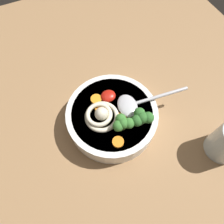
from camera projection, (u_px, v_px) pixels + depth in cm
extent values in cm
cube|color=#936D47|center=(99.00, 116.00, 53.56)|extent=(106.60, 106.60, 3.69)
cylinder|color=white|center=(112.00, 117.00, 48.31)|extent=(21.10, 21.10, 5.48)
cylinder|color=gold|center=(112.00, 117.00, 48.11)|extent=(18.57, 18.57, 5.04)
torus|color=beige|center=(102.00, 117.00, 44.77)|extent=(7.64, 7.64, 1.05)
torus|color=beige|center=(99.00, 114.00, 44.06)|extent=(8.18, 8.18, 0.95)
sphere|color=beige|center=(102.00, 114.00, 43.55)|extent=(2.96, 2.96, 2.96)
ellipsoid|color=#B7B7BC|center=(128.00, 106.00, 45.69)|extent=(5.09, 6.49, 1.60)
cylinder|color=#B7B7BC|center=(158.00, 97.00, 46.78)|extent=(14.99, 2.60, 0.80)
ellipsoid|color=#B2190F|center=(108.00, 95.00, 46.98)|extent=(3.51, 3.16, 1.58)
cylinder|color=#7A9E60|center=(141.00, 122.00, 44.04)|extent=(1.28, 1.28, 1.37)
sphere|color=#2D6628|center=(142.00, 118.00, 42.31)|extent=(2.51, 2.51, 2.51)
sphere|color=#2D6628|center=(137.00, 121.00, 42.27)|extent=(2.51, 2.51, 2.51)
sphere|color=#2D6628|center=(148.00, 118.00, 42.45)|extent=(2.51, 2.51, 2.51)
sphere|color=#2D6628|center=(139.00, 113.00, 42.99)|extent=(2.51, 2.51, 2.51)
cylinder|color=#7A9E60|center=(123.00, 127.00, 43.52)|extent=(1.21, 1.21, 1.29)
sphere|color=#38752D|center=(123.00, 123.00, 41.89)|extent=(2.37, 2.37, 2.37)
sphere|color=#38752D|center=(118.00, 126.00, 41.85)|extent=(2.37, 2.37, 2.37)
sphere|color=#38752D|center=(129.00, 123.00, 42.02)|extent=(2.37, 2.37, 2.37)
sphere|color=#38752D|center=(121.00, 119.00, 42.53)|extent=(2.37, 2.37, 2.37)
cylinder|color=orange|center=(94.00, 100.00, 46.83)|extent=(2.57, 2.57, 0.79)
cylinder|color=orange|center=(121.00, 118.00, 44.85)|extent=(2.61, 2.61, 0.53)
cylinder|color=orange|center=(116.00, 143.00, 42.19)|extent=(2.45, 2.45, 0.73)
cylinder|color=orange|center=(99.00, 108.00, 45.86)|extent=(2.66, 2.66, 0.75)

